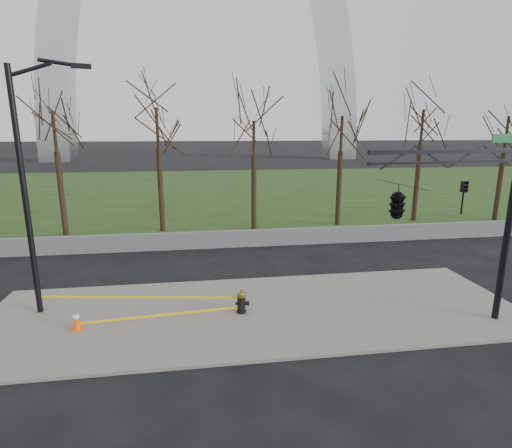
{
  "coord_description": "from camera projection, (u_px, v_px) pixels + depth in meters",
  "views": [
    {
      "loc": [
        -1.86,
        -12.29,
        6.05
      ],
      "look_at": [
        0.25,
        2.0,
        2.65
      ],
      "focal_mm": 27.68,
      "sensor_mm": 36.0,
      "label": 1
    }
  ],
  "objects": [
    {
      "name": "traffic_signal_mast",
      "position": [
        421.0,
        200.0,
        11.19
      ],
      "size": [
        5.08,
        2.53,
        6.0
      ],
      "rotation": [
        0.0,
        0.0,
        0.11
      ],
      "color": "black",
      "rests_on": "ground"
    },
    {
      "name": "tree_row",
      "position": [
        207.0,
        165.0,
        23.93
      ],
      "size": [
        43.42,
        4.0,
        8.11
      ],
      "color": "black",
      "rests_on": "ground"
    },
    {
      "name": "traffic_cone",
      "position": [
        76.0,
        320.0,
        12.07
      ],
      "size": [
        0.38,
        0.38,
        0.62
      ],
      "rotation": [
        0.0,
        0.0,
        0.22
      ],
      "color": "#FF520D",
      "rests_on": "sidewalk"
    },
    {
      "name": "fire_hydrant",
      "position": [
        242.0,
        302.0,
        13.21
      ],
      "size": [
        0.51,
        0.33,
        0.81
      ],
      "rotation": [
        0.0,
        0.0,
        -0.23
      ],
      "color": "black",
      "rests_on": "sidewalk"
    },
    {
      "name": "ground",
      "position": [
        257.0,
        313.0,
        13.49
      ],
      "size": [
        500.0,
        500.0,
        0.0
      ],
      "primitive_type": "plane",
      "color": "black",
      "rests_on": "ground"
    },
    {
      "name": "grass_strip",
      "position": [
        216.0,
        189.0,
        42.37
      ],
      "size": [
        120.0,
        40.0,
        0.06
      ],
      "primitive_type": "cube",
      "color": "#243814",
      "rests_on": "ground"
    },
    {
      "name": "caution_tape",
      "position": [
        149.0,
        305.0,
        12.98
      ],
      "size": [
        6.74,
        1.51,
        0.42
      ],
      "color": "yellow",
      "rests_on": "ground"
    },
    {
      "name": "guardrail",
      "position": [
        235.0,
        239.0,
        21.09
      ],
      "size": [
        60.0,
        0.3,
        0.9
      ],
      "primitive_type": "cube",
      "color": "#59595B",
      "rests_on": "ground"
    },
    {
      "name": "sidewalk",
      "position": [
        257.0,
        311.0,
        13.48
      ],
      "size": [
        18.0,
        6.0,
        0.1
      ],
      "primitive_type": "cube",
      "color": "slate",
      "rests_on": "ground"
    },
    {
      "name": "street_light",
      "position": [
        31.0,
        175.0,
        12.41
      ],
      "size": [
        2.32,
        0.9,
        8.21
      ],
      "rotation": [
        0.0,
        0.0,
        0.31
      ],
      "color": "black",
      "rests_on": "ground"
    }
  ]
}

